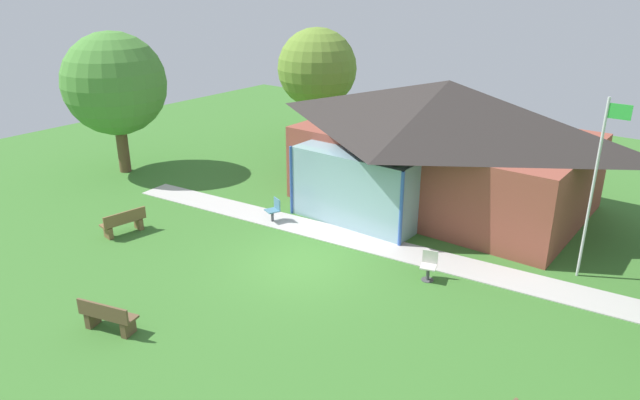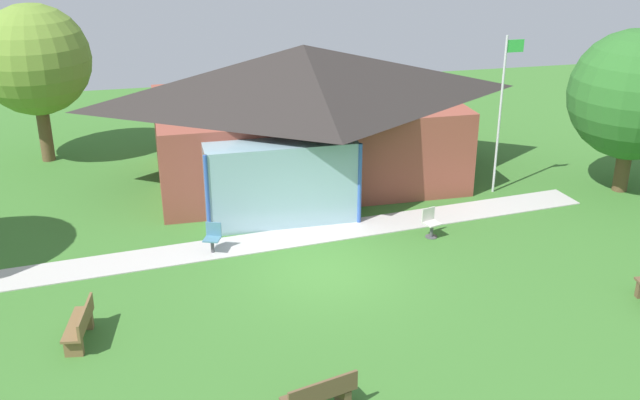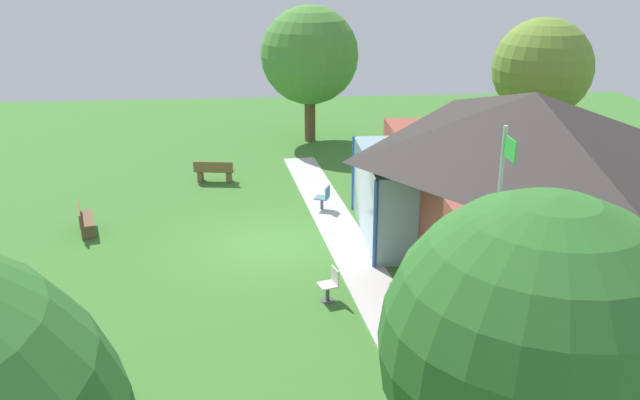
% 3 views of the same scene
% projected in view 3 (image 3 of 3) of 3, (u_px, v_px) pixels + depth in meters
% --- Properties ---
extents(ground_plane, '(44.00, 44.00, 0.00)m').
position_uv_depth(ground_plane, '(270.00, 246.00, 20.31)').
color(ground_plane, '#3D752D').
extents(pavilion, '(11.15, 8.22, 4.69)m').
position_uv_depth(pavilion, '(522.00, 171.00, 19.23)').
color(pavilion, brown).
rests_on(pavilion, ground_plane).
extents(footpath, '(18.26, 3.24, 0.03)m').
position_uv_depth(footpath, '(348.00, 243.00, 20.48)').
color(footpath, '#BCB7B2').
rests_on(footpath, ground_plane).
extents(flagpole, '(0.64, 0.08, 5.28)m').
position_uv_depth(flagpole, '(495.00, 245.00, 13.21)').
color(flagpole, silver).
rests_on(flagpole, ground_plane).
extents(bench_lawn_far_right, '(0.64, 1.55, 0.84)m').
position_uv_depth(bench_lawn_far_right, '(80.00, 390.00, 12.99)').
color(bench_lawn_far_right, brown).
rests_on(bench_lawn_far_right, ground_plane).
extents(bench_front_center, '(1.56, 0.83, 0.84)m').
position_uv_depth(bench_front_center, '(85.00, 220.00, 21.19)').
color(bench_front_center, brown).
rests_on(bench_front_center, ground_plane).
extents(bench_mid_left, '(0.65, 1.55, 0.84)m').
position_uv_depth(bench_mid_left, '(214.00, 172.00, 25.84)').
color(bench_mid_left, brown).
rests_on(bench_mid_left, ground_plane).
extents(patio_chair_west, '(0.57, 0.57, 0.86)m').
position_uv_depth(patio_chair_west, '(324.00, 199.00, 23.00)').
color(patio_chair_west, teal).
rests_on(patio_chair_west, ground_plane).
extents(patio_chair_lawn_spare, '(0.55, 0.55, 0.86)m').
position_uv_depth(patio_chair_lawn_spare, '(330.00, 285.00, 17.04)').
color(patio_chair_lawn_spare, beige).
rests_on(patio_chair_lawn_spare, ground_plane).
extents(tree_east_hedge, '(4.26, 4.26, 5.46)m').
position_uv_depth(tree_east_hedge, '(537.00, 348.00, 9.05)').
color(tree_east_hedge, brown).
rests_on(tree_east_hedge, ground_plane).
extents(tree_west_hedge, '(4.36, 4.36, 6.10)m').
position_uv_depth(tree_west_hedge, '(310.00, 55.00, 30.32)').
color(tree_west_hedge, brown).
rests_on(tree_west_hedge, ground_plane).
extents(tree_behind_pavilion_left, '(4.01, 4.01, 5.84)m').
position_uv_depth(tree_behind_pavilion_left, '(542.00, 69.00, 27.52)').
color(tree_behind_pavilion_left, brown).
rests_on(tree_behind_pavilion_left, ground_plane).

